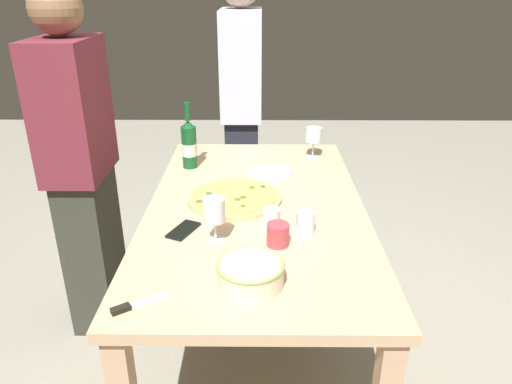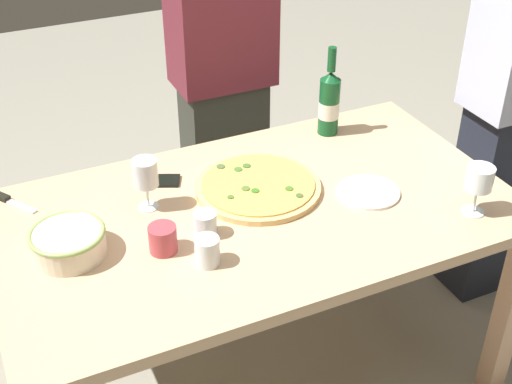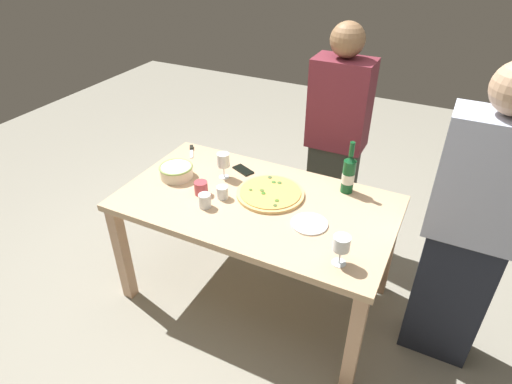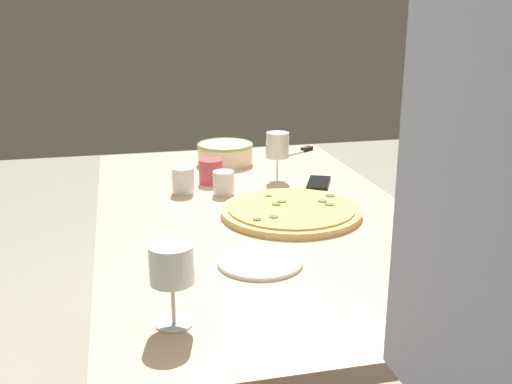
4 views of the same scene
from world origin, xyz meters
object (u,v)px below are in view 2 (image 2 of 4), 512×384
Objects in this scene: cup_ceramic at (205,224)px; side_plate at (368,192)px; pizza_knife at (9,201)px; pizza at (258,187)px; wine_glass_near_pizza at (479,180)px; wine_bottle at (329,102)px; cell_phone at (157,181)px; cup_spare at (207,251)px; cup_amber at (163,239)px; dining_table at (256,232)px; person_host at (223,76)px; serving_bowl at (68,242)px; wine_glass_by_bottle at (145,175)px.

side_plate is at bearing -1.44° from cup_ceramic.
side_plate is at bearing -22.26° from pizza_knife.
wine_glass_near_pizza is at bearing -35.55° from pizza.
cell_phone is at bearing -174.64° from wine_bottle.
side_plate is at bearing 10.52° from cup_spare.
cell_phone is (0.10, 0.35, -0.04)m from cup_amber.
person_host is at bearing 74.49° from dining_table.
wine_bottle reaches higher than pizza.
person_host is at bearing -16.27° from cell_phone.
person_host is (0.79, 0.79, 0.03)m from serving_bowl.
person_host is (0.55, 0.88, 0.03)m from cup_amber.
cup_amber reaches higher than cup_ceramic.
wine_glass_near_pizza is 1.01m from cell_phone.
person_host reaches higher than cup_amber.
cell_phone is at bearing 74.76° from cup_amber.
side_plate is (-0.08, -0.41, -0.12)m from wine_bottle.
cup_amber is 0.69m from side_plate.
wine_glass_near_pizza is at bearing -14.97° from serving_bowl.
dining_table is at bearing 38.44° from cup_spare.
cup_spare is at bearing -169.48° from side_plate.
person_host is (-0.14, 0.87, 0.07)m from side_plate.
person_host reaches higher than wine_glass_near_pizza.
wine_glass_near_pizza is (0.15, -0.63, -0.01)m from wine_bottle.
wine_bottle is at bearing 37.54° from cup_spare.
pizza is at bearing -98.57° from cell_phone.
person_host is (0.41, 0.86, 0.04)m from cup_ceramic.
wine_bottle is 1.96× the size of wine_glass_by_bottle.
wine_bottle reaches higher than side_plate.
cell_phone is (-0.04, 0.33, -0.03)m from cup_ceramic.
cup_ceramic is (0.14, 0.02, -0.00)m from cup_amber.
pizza is 0.28m from cup_ceramic.
serving_bowl is 1.21m from wine_glass_near_pizza.
wine_glass_by_bottle is at bearing 161.59° from side_plate.
wine_bottle is 0.75m from cup_ceramic.
pizza_knife is (-0.12, 0.34, -0.04)m from serving_bowl.
wine_bottle reaches higher than wine_glass_by_bottle.
wine_glass_by_bottle reaches higher than cell_phone.
pizza is 0.73m from person_host.
wine_glass_by_bottle is 2.07× the size of cup_amber.
wine_bottle is 3.95× the size of cup_spare.
wine_glass_near_pizza is 0.10× the size of person_host.
side_plate is (0.66, -0.22, -0.11)m from wine_glass_by_bottle.
cup_amber reaches higher than dining_table.
cell_phone is at bearing 89.60° from cup_spare.
pizza_knife is at bearing 157.74° from side_plate.
side_plate is 0.12× the size of person_host.
wine_glass_near_pizza is at bearing -26.33° from wine_glass_by_bottle.
cell_phone is (0.07, 0.13, -0.11)m from wine_glass_by_bottle.
cell_phone is (0.34, 0.26, -0.04)m from serving_bowl.
cup_amber reaches higher than side_plate.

